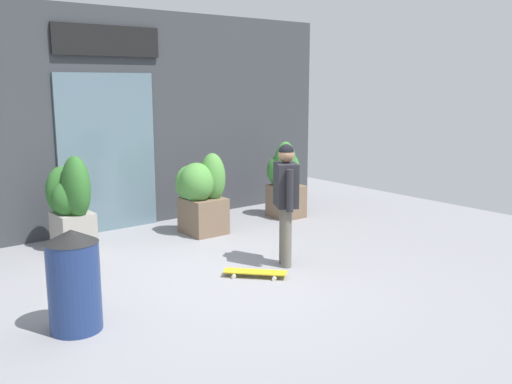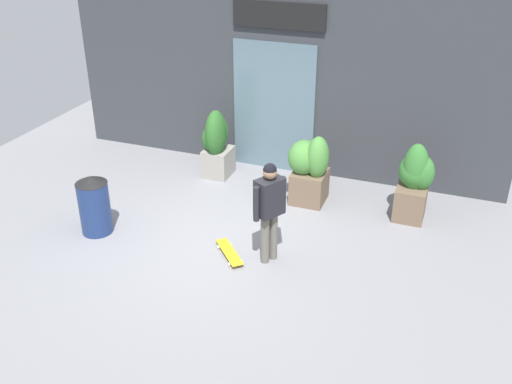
# 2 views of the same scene
# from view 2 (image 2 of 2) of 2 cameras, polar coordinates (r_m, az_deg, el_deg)

# --- Properties ---
(ground_plane) EXTENTS (12.00, 12.00, 0.00)m
(ground_plane) POSITION_cam_2_polar(r_m,az_deg,el_deg) (9.28, -3.83, -5.00)
(ground_plane) COLOR gray
(building_facade) EXTENTS (8.61, 0.31, 3.52)m
(building_facade) POSITION_cam_2_polar(r_m,az_deg,el_deg) (11.20, 2.51, 10.81)
(building_facade) COLOR #383A3F
(building_facade) RESTS_ON ground_plane
(skateboarder) EXTENTS (0.43, 0.52, 1.60)m
(skateboarder) POSITION_cam_2_polar(r_m,az_deg,el_deg) (8.37, 1.33, -1.13)
(skateboarder) COLOR #666056
(skateboarder) RESTS_ON ground_plane
(skateboard) EXTENTS (0.66, 0.70, 0.08)m
(skateboard) POSITION_cam_2_polar(r_m,az_deg,el_deg) (8.93, -2.62, -5.92)
(skateboard) COLOR gold
(skateboard) RESTS_ON ground_plane
(planter_box_left) EXTENTS (0.59, 0.67, 1.35)m
(planter_box_left) POSITION_cam_2_polar(r_m,az_deg,el_deg) (10.01, 15.31, 1.14)
(planter_box_left) COLOR brown
(planter_box_left) RESTS_ON ground_plane
(planter_box_right) EXTENTS (0.73, 0.68, 1.28)m
(planter_box_right) POSITION_cam_2_polar(r_m,az_deg,el_deg) (10.23, 5.17, 2.51)
(planter_box_right) COLOR brown
(planter_box_right) RESTS_ON ground_plane
(planter_box_mid) EXTENTS (0.55, 0.73, 1.37)m
(planter_box_mid) POSITION_cam_2_polar(r_m,az_deg,el_deg) (11.15, -3.92, 4.92)
(planter_box_mid) COLOR gray
(planter_box_mid) RESTS_ON ground_plane
(trash_bin) EXTENTS (0.51, 0.51, 1.01)m
(trash_bin) POSITION_cam_2_polar(r_m,az_deg,el_deg) (9.66, -15.58, -1.16)
(trash_bin) COLOR navy
(trash_bin) RESTS_ON ground_plane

